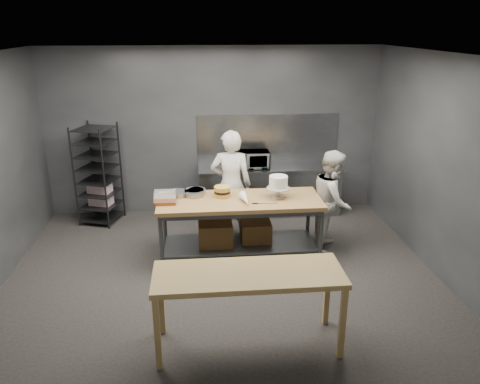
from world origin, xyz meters
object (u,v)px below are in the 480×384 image
(near_counter, at_px, (248,280))
(speed_rack, at_px, (98,175))
(work_table, at_px, (237,221))
(microwave, at_px, (254,159))
(chef_behind, at_px, (231,185))
(chef_right, at_px, (332,201))
(layer_cake, at_px, (222,192))
(frosted_cake_stand, at_px, (278,184))

(near_counter, bearing_deg, speed_rack, 121.23)
(work_table, bearing_deg, microwave, 74.55)
(work_table, xyz_separation_m, near_counter, (-0.06, -2.12, 0.24))
(near_counter, xyz_separation_m, chef_behind, (0.03, 2.81, 0.09))
(work_table, relative_size, chef_right, 1.52)
(microwave, bearing_deg, layer_cake, -113.48)
(chef_behind, height_order, chef_right, chef_behind)
(layer_cake, bearing_deg, frosted_cake_stand, -8.10)
(near_counter, height_order, frosted_cake_stand, frosted_cake_stand)
(frosted_cake_stand, height_order, layer_cake, frosted_cake_stand)
(chef_behind, relative_size, layer_cake, 7.54)
(speed_rack, bearing_deg, chef_right, -20.72)
(speed_rack, relative_size, frosted_cake_stand, 5.15)
(near_counter, height_order, chef_behind, chef_behind)
(chef_behind, distance_m, layer_cake, 0.61)
(speed_rack, height_order, microwave, speed_rack)
(chef_right, bearing_deg, speed_rack, 88.28)
(layer_cake, bearing_deg, chef_right, 0.39)
(chef_right, height_order, layer_cake, chef_right)
(near_counter, xyz_separation_m, speed_rack, (-2.23, 3.67, 0.04))
(chef_right, xyz_separation_m, frosted_cake_stand, (-0.87, -0.13, 0.35))
(near_counter, bearing_deg, chef_right, 55.55)
(near_counter, xyz_separation_m, layer_cake, (-0.15, 2.24, 0.19))
(near_counter, distance_m, chef_right, 2.73)
(chef_right, bearing_deg, near_counter, 164.55)
(frosted_cake_stand, bearing_deg, microwave, 95.58)
(speed_rack, distance_m, microwave, 2.75)
(microwave, bearing_deg, speed_rack, -178.33)
(near_counter, bearing_deg, work_table, 88.33)
(work_table, xyz_separation_m, chef_behind, (-0.03, 0.70, 0.33))
(microwave, bearing_deg, work_table, -105.45)
(chef_behind, xyz_separation_m, microwave, (0.49, 0.94, 0.15))
(chef_behind, bearing_deg, chef_right, 167.30)
(microwave, distance_m, layer_cake, 1.65)
(microwave, bearing_deg, chef_behind, -117.37)
(speed_rack, height_order, chef_behind, chef_behind)
(chef_behind, xyz_separation_m, layer_cake, (-0.17, -0.58, 0.10))
(speed_rack, xyz_separation_m, microwave, (2.74, 0.08, 0.19))
(speed_rack, height_order, layer_cake, speed_rack)
(chef_right, relative_size, microwave, 2.91)
(chef_behind, bearing_deg, microwave, -109.62)
(frosted_cake_stand, bearing_deg, work_table, -179.75)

